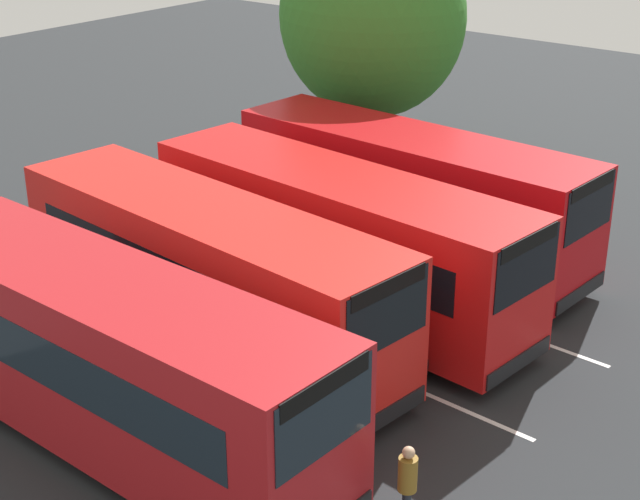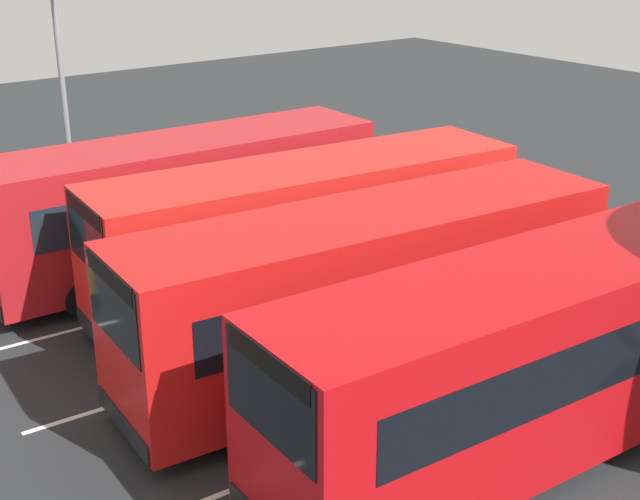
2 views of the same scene
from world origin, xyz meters
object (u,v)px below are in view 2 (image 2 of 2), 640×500
object	(u,v)px
bus_center_right	(368,288)
street_lamp	(65,55)
bus_far_left	(183,201)
bus_center_left	(307,231)
bus_far_right	(533,354)

from	to	relation	value
bus_center_right	street_lamp	xyz separation A→B (m)	(1.11, -11.25, 3.13)
street_lamp	bus_far_left	bearing A→B (deg)	2.17
bus_far_left	bus_center_left	xyz separation A→B (m)	(-1.14, 3.64, 0.00)
bus_center_right	bus_far_right	xyz separation A→B (m)	(-0.41, 3.67, 0.00)
bus_center_left	bus_center_right	world-z (taller)	same
bus_far_right	street_lamp	size ratio (longest dim) A/B	1.17
bus_center_left	street_lamp	distance (m)	8.80
bus_far_right	bus_far_left	bearing A→B (deg)	-83.81
bus_far_left	bus_far_right	bearing A→B (deg)	94.59
bus_far_left	bus_center_left	world-z (taller)	same
bus_far_left	bus_center_right	world-z (taller)	same
bus_far_left	bus_center_left	bearing A→B (deg)	108.98
bus_center_left	bus_center_right	bearing A→B (deg)	78.86
bus_center_right	street_lamp	world-z (taller)	street_lamp
bus_far_left	bus_center_right	size ratio (longest dim) A/B	0.99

